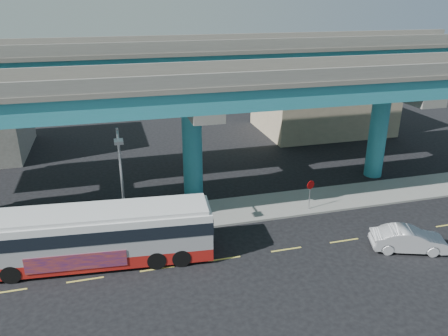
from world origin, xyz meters
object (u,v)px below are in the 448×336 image
object	(u,v)px
street_lamp	(121,170)
transit_bus	(98,234)
sedan	(409,239)
stop_sign	(310,189)

from	to	relation	value
street_lamp	transit_bus	bearing A→B (deg)	-128.12
transit_bus	sedan	distance (m)	18.73
sedan	stop_sign	bearing A→B (deg)	48.52
stop_sign	sedan	bearing A→B (deg)	-53.86
transit_bus	stop_sign	bearing A→B (deg)	16.09
transit_bus	sedan	xyz separation A→B (m)	(18.35, -3.61, -1.12)
transit_bus	stop_sign	xyz separation A→B (m)	(14.76, 2.85, -0.11)
sedan	transit_bus	bearing A→B (deg)	98.37
stop_sign	transit_bus	bearing A→B (deg)	-161.96
transit_bus	stop_sign	world-z (taller)	transit_bus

